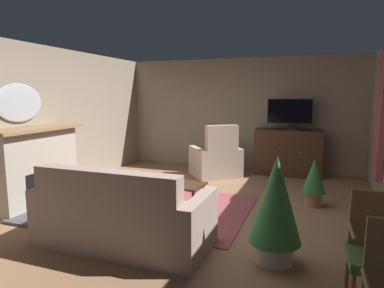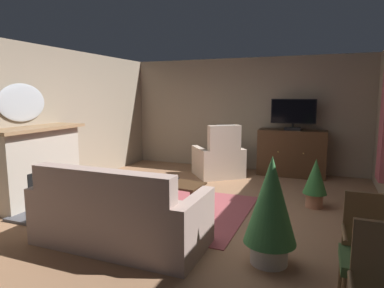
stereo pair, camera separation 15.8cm
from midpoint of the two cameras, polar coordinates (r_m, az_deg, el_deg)
The scene contains 17 objects.
ground_plane at distance 5.05m, azimuth -0.99°, elevation -12.06°, with size 6.11×7.19×0.04m, color #936B4C.
wall_back at distance 7.96m, azimuth 7.75°, elevation 5.12°, with size 6.11×0.10×2.59m, color gray.
wall_left at distance 6.33m, azimuth -25.46°, elevation 3.53°, with size 0.10×7.19×2.59m, color gray.
curtain_panel_far at distance 6.29m, azimuth 29.21°, elevation 4.43°, with size 0.10×0.44×2.18m, color #A34C56.
rug_central at distance 5.21m, azimuth -3.58°, elevation -11.14°, with size 2.16×2.10×0.01m, color #9E474C.
fireplace at distance 5.87m, azimuth -25.99°, elevation -3.73°, with size 0.94×1.64×1.25m.
wall_mirror_oval at distance 5.94m, azimuth -28.30°, elevation 6.27°, with size 0.06×0.91×0.61m, color #B2B7BF.
tv_cabinet at distance 7.54m, azimuth 15.62°, elevation -1.56°, with size 1.42×0.56×1.00m.
television at distance 7.39m, azimuth 15.86°, elevation 5.09°, with size 0.93×0.20×0.66m.
coffee_table at distance 4.97m, azimuth -4.89°, elevation -7.19°, with size 1.09×0.55×0.47m.
tv_remote at distance 5.07m, azimuth -3.87°, elevation -6.05°, with size 0.17×0.05×0.02m, color black.
sofa_floral at distance 4.04m, azimuth -13.19°, elevation -12.42°, with size 2.02×0.92×0.97m.
armchair_in_far_corner at distance 7.18m, azimuth 3.57°, elevation -2.84°, with size 1.29×1.28×1.15m.
side_chair_far_end at distance 3.14m, azimuth 27.94°, elevation -15.77°, with size 0.45×0.45×0.96m.
potted_plant_tall_palm_by_window at distance 3.57m, azimuth 12.96°, elevation -10.20°, with size 0.55×0.55×1.15m.
potted_plant_small_fern_corner at distance 5.55m, azimuth 19.50°, elevation -5.78°, with size 0.36×0.36×0.77m.
cat at distance 5.58m, azimuth -13.54°, elevation -8.98°, with size 0.27×0.66×0.21m.
Camera 1 is at (1.64, -4.44, 1.76)m, focal length 30.98 mm.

